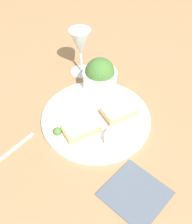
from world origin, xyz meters
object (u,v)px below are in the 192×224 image
object	(u,v)px
cheese_toast_near	(119,111)
wine_glass	(80,45)
napkin	(135,193)
salad_bowl	(100,75)
fork	(9,153)
sauce_ramekin	(115,139)
cheese_toast_far	(81,129)

from	to	relation	value
cheese_toast_near	wine_glass	bearing A→B (deg)	-102.46
wine_glass	napkin	bearing A→B (deg)	66.55
salad_bowl	napkin	bearing A→B (deg)	61.62
wine_glass	fork	size ratio (longest dim) A/B	0.96
salad_bowl	cheese_toast_near	size ratio (longest dim) A/B	0.99
cheese_toast_near	sauce_ramekin	bearing A→B (deg)	39.93
cheese_toast_near	napkin	distance (m)	0.25
wine_glass	cheese_toast_near	bearing A→B (deg)	77.54
cheese_toast_near	napkin	world-z (taller)	cheese_toast_near
salad_bowl	cheese_toast_far	bearing A→B (deg)	33.95
salad_bowl	cheese_toast_near	xyz separation A→B (m)	(0.04, 0.13, -0.03)
salad_bowl	fork	distance (m)	0.36
sauce_ramekin	wine_glass	size ratio (longest dim) A/B	0.35
sauce_ramekin	wine_glass	bearing A→B (deg)	-113.37
napkin	fork	size ratio (longest dim) A/B	0.89
cheese_toast_near	fork	distance (m)	0.33
wine_glass	fork	xyz separation A→B (m)	(0.37, 0.15, -0.11)
cheese_toast_near	cheese_toast_far	world-z (taller)	same
salad_bowl	fork	world-z (taller)	salad_bowl
wine_glass	sauce_ramekin	bearing A→B (deg)	66.63
sauce_ramekin	cheese_toast_far	size ratio (longest dim) A/B	0.52
sauce_ramekin	salad_bowl	bearing A→B (deg)	-121.45
salad_bowl	cheese_toast_far	size ratio (longest dim) A/B	0.99
fork	cheese_toast_far	bearing A→B (deg)	157.61
salad_bowl	napkin	distance (m)	0.39
cheese_toast_near	cheese_toast_far	xyz separation A→B (m)	(0.13, -0.02, 0.00)
sauce_ramekin	wine_glass	world-z (taller)	wine_glass
cheese_toast_far	wine_glass	bearing A→B (deg)	-128.69
salad_bowl	fork	xyz separation A→B (m)	(0.36, 0.03, -0.06)
cheese_toast_near	fork	size ratio (longest dim) A/B	0.64
cheese_toast_far	fork	world-z (taller)	cheese_toast_far
napkin	cheese_toast_far	bearing A→B (deg)	-94.07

